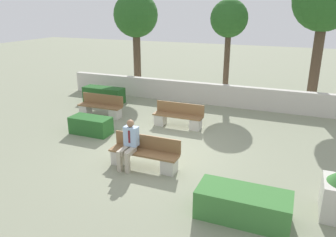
% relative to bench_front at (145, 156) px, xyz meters
% --- Properties ---
extents(ground_plane, '(60.00, 60.00, 0.00)m').
position_rel_bench_front_xyz_m(ground_plane, '(0.06, 1.08, -0.33)').
color(ground_plane, gray).
extents(perimeter_wall, '(14.22, 0.30, 0.94)m').
position_rel_bench_front_xyz_m(perimeter_wall, '(0.06, 6.57, 0.14)').
color(perimeter_wall, beige).
rests_on(perimeter_wall, ground_plane).
extents(bench_front, '(1.95, 0.48, 0.85)m').
position_rel_bench_front_xyz_m(bench_front, '(0.00, 0.00, 0.00)').
color(bench_front, brown).
rests_on(bench_front, ground_plane).
extents(bench_left_side, '(1.84, 0.49, 0.85)m').
position_rel_bench_front_xyz_m(bench_left_side, '(-3.56, 3.26, -0.00)').
color(bench_left_side, brown).
rests_on(bench_left_side, ground_plane).
extents(bench_right_side, '(1.83, 0.49, 0.85)m').
position_rel_bench_front_xyz_m(bench_right_side, '(-0.28, 3.32, -0.00)').
color(bench_right_side, brown).
rests_on(bench_right_side, ground_plane).
extents(person_seated_man, '(0.38, 0.63, 1.32)m').
position_rel_bench_front_xyz_m(person_seated_man, '(-0.38, -0.14, 0.40)').
color(person_seated_man, '#B2A893').
rests_on(person_seated_man, ground_plane).
extents(hedge_block_near_left, '(1.90, 0.65, 0.69)m').
position_rel_bench_front_xyz_m(hedge_block_near_left, '(-4.55, 5.03, 0.01)').
color(hedge_block_near_left, '#235623').
rests_on(hedge_block_near_left, ground_plane).
extents(hedge_block_near_right, '(1.89, 0.85, 0.62)m').
position_rel_bench_front_xyz_m(hedge_block_near_right, '(2.89, -1.29, -0.02)').
color(hedge_block_near_right, '#3D7A38').
rests_on(hedge_block_near_right, ground_plane).
extents(hedge_block_mid_left, '(1.41, 0.67, 0.59)m').
position_rel_bench_front_xyz_m(hedge_block_mid_left, '(-2.80, 1.53, -0.04)').
color(hedge_block_mid_left, '#286028').
rests_on(hedge_block_mid_left, ground_plane).
extents(tree_leftmost, '(2.21, 2.21, 4.87)m').
position_rel_bench_front_xyz_m(tree_leftmost, '(-4.32, 7.95, 3.35)').
color(tree_leftmost, '#473828').
rests_on(tree_leftmost, ground_plane).
extents(tree_center_left, '(1.67, 1.67, 4.49)m').
position_rel_bench_front_xyz_m(tree_center_left, '(0.40, 7.83, 3.23)').
color(tree_center_left, '#473828').
rests_on(tree_center_left, ground_plane).
extents(tree_center_right, '(2.54, 2.54, 5.71)m').
position_rel_bench_front_xyz_m(tree_center_right, '(4.18, 8.02, 4.01)').
color(tree_center_right, '#473828').
rests_on(tree_center_right, ground_plane).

